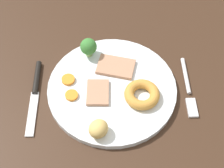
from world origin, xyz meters
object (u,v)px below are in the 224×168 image
(knife, at_px, (35,90))
(fork, at_px, (188,88))
(carrot_coin_back, at_px, (68,80))
(meat_slice_main, at_px, (98,92))
(meat_slice_under, at_px, (116,67))
(roast_potato_left, at_px, (98,129))
(broccoli_floret, at_px, (89,47))
(dinner_plate, at_px, (112,89))
(yorkshire_pudding, at_px, (142,94))
(carrot_coin_front, at_px, (71,94))

(knife, bearing_deg, fork, 89.76)
(carrot_coin_back, xyz_separation_m, knife, (0.07, 0.01, -0.01))
(meat_slice_main, relative_size, meat_slice_under, 0.78)
(roast_potato_left, xyz_separation_m, broccoli_floret, (0.00, -0.20, 0.01))
(dinner_plate, xyz_separation_m, carrot_coin_back, (0.09, -0.03, 0.01))
(meat_slice_main, bearing_deg, roast_potato_left, 85.44)
(meat_slice_main, bearing_deg, carrot_coin_back, -34.17)
(meat_slice_main, height_order, roast_potato_left, roast_potato_left)
(meat_slice_under, relative_size, knife, 0.43)
(meat_slice_under, xyz_separation_m, roast_potato_left, (0.05, 0.16, 0.01))
(yorkshire_pudding, relative_size, roast_potato_left, 1.86)
(meat_slice_main, relative_size, carrot_coin_front, 2.32)
(dinner_plate, bearing_deg, meat_slice_main, 22.99)
(meat_slice_under, distance_m, carrot_coin_back, 0.11)
(yorkshire_pudding, height_order, carrot_coin_front, yorkshire_pudding)
(meat_slice_under, distance_m, roast_potato_left, 0.16)
(yorkshire_pudding, height_order, roast_potato_left, roast_potato_left)
(broccoli_floret, bearing_deg, fork, 151.26)
(roast_potato_left, xyz_separation_m, carrot_coin_front, (0.05, -0.09, -0.01))
(dinner_plate, relative_size, roast_potato_left, 6.94)
(yorkshire_pudding, bearing_deg, carrot_coin_back, -22.26)
(meat_slice_under, xyz_separation_m, carrot_coin_front, (0.10, 0.06, -0.00))
(meat_slice_under, distance_m, knife, 0.18)
(meat_slice_main, distance_m, carrot_coin_back, 0.07)
(broccoli_floret, bearing_deg, meat_slice_under, 140.84)
(dinner_plate, xyz_separation_m, meat_slice_under, (-0.01, -0.05, 0.01))
(dinner_plate, xyz_separation_m, knife, (0.16, -0.02, -0.00))
(dinner_plate, xyz_separation_m, roast_potato_left, (0.04, 0.11, 0.02))
(meat_slice_main, xyz_separation_m, broccoli_floret, (0.01, -0.11, 0.02))
(carrot_coin_front, bearing_deg, meat_slice_main, 177.29)
(roast_potato_left, xyz_separation_m, fork, (-0.20, -0.09, -0.03))
(yorkshire_pudding, xyz_separation_m, broccoli_floret, (0.10, -0.13, 0.02))
(dinner_plate, height_order, broccoli_floret, broccoli_floret)
(meat_slice_main, bearing_deg, meat_slice_under, -125.96)
(roast_potato_left, bearing_deg, carrot_coin_front, -63.17)
(carrot_coin_back, height_order, broccoli_floret, broccoli_floret)
(broccoli_floret, distance_m, knife, 0.15)
(yorkshire_pudding, distance_m, broccoli_floret, 0.16)
(carrot_coin_back, bearing_deg, meat_slice_main, 145.83)
(carrot_coin_back, relative_size, fork, 0.18)
(meat_slice_main, bearing_deg, carrot_coin_front, -2.71)
(broccoli_floret, relative_size, fork, 0.30)
(knife, bearing_deg, meat_slice_under, 106.10)
(fork, distance_m, knife, 0.33)
(yorkshire_pudding, bearing_deg, knife, -12.97)
(yorkshire_pudding, relative_size, carrot_coin_back, 2.61)
(fork, bearing_deg, knife, -90.64)
(carrot_coin_back, bearing_deg, meat_slice_under, -168.06)
(fork, relative_size, knife, 0.83)
(carrot_coin_front, relative_size, fork, 0.18)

